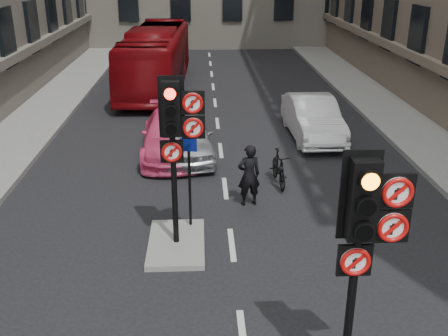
{
  "coord_description": "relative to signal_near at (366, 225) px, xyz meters",
  "views": [
    {
      "loc": [
        -0.63,
        -4.93,
        5.8
      ],
      "look_at": [
        -0.26,
        3.02,
        2.6
      ],
      "focal_mm": 42.0,
      "sensor_mm": 36.0,
      "label": 1
    }
  ],
  "objects": [
    {
      "name": "pavement_left",
      "position": [
        -8.69,
        11.01,
        -2.5
      ],
      "size": [
        3.0,
        50.0,
        0.16
      ],
      "primitive_type": "cube",
      "color": "gray",
      "rests_on": "ground"
    },
    {
      "name": "pavement_right",
      "position": [
        5.71,
        11.01,
        -2.5
      ],
      "size": [
        3.0,
        50.0,
        0.16
      ],
      "primitive_type": "cube",
      "color": "gray",
      "rests_on": "ground"
    },
    {
      "name": "centre_island",
      "position": [
        -2.69,
        4.01,
        -2.52
      ],
      "size": [
        1.2,
        2.0,
        0.12
      ],
      "primitive_type": "cube",
      "color": "gray",
      "rests_on": "ground"
    },
    {
      "name": "signal_near",
      "position": [
        0.0,
        0.0,
        0.0
      ],
      "size": [
        0.91,
        0.4,
        3.58
      ],
      "color": "black",
      "rests_on": "ground"
    },
    {
      "name": "signal_far",
      "position": [
        -2.6,
        4.0,
        0.12
      ],
      "size": [
        0.91,
        0.4,
        3.58
      ],
      "color": "black",
      "rests_on": "centre_island"
    },
    {
      "name": "car_silver",
      "position": [
        -2.59,
        9.57,
        -1.91
      ],
      "size": [
        1.97,
        4.08,
        1.34
      ],
      "primitive_type": "imported",
      "rotation": [
        0.0,
        0.0,
        0.1
      ],
      "color": "#B7BABF",
      "rests_on": "ground"
    },
    {
      "name": "car_white",
      "position": [
        1.72,
        11.21,
        -1.88
      ],
      "size": [
        1.59,
        4.3,
        1.4
      ],
      "primitive_type": "imported",
      "rotation": [
        0.0,
        0.0,
        0.02
      ],
      "color": "white",
      "rests_on": "ground"
    },
    {
      "name": "car_pink",
      "position": [
        -3.04,
        9.77,
        -1.94
      ],
      "size": [
        1.91,
        4.45,
        1.28
      ],
      "primitive_type": "imported",
      "rotation": [
        0.0,
        0.0,
        0.03
      ],
      "color": "#EC457B",
      "rests_on": "ground"
    },
    {
      "name": "bus_red",
      "position": [
        -4.15,
        18.96,
        -1.16
      ],
      "size": [
        2.86,
        10.35,
        2.85
      ],
      "primitive_type": "imported",
      "rotation": [
        0.0,
        0.0,
        -0.05
      ],
      "color": "maroon",
      "rests_on": "ground"
    },
    {
      "name": "motorcycle",
      "position": [
        -0.01,
        7.23,
        -2.11
      ],
      "size": [
        0.54,
        1.59,
        0.94
      ],
      "primitive_type": "imported",
      "rotation": [
        0.0,
        0.0,
        0.06
      ],
      "color": "black",
      "rests_on": "ground"
    },
    {
      "name": "motorcyclist",
      "position": [
        -0.95,
        6.0,
        -1.79
      ],
      "size": [
        0.64,
        0.49,
        1.59
      ],
      "primitive_type": "imported",
      "rotation": [
        0.0,
        0.0,
        3.35
      ],
      "color": "black",
      "rests_on": "ground"
    },
    {
      "name": "info_sign",
      "position": [
        -2.39,
        4.74,
        -1.11
      ],
      "size": [
        0.36,
        0.14,
        2.1
      ],
      "rotation": [
        0.0,
        0.0,
        -0.23
      ],
      "color": "black",
      "rests_on": "centre_island"
    }
  ]
}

